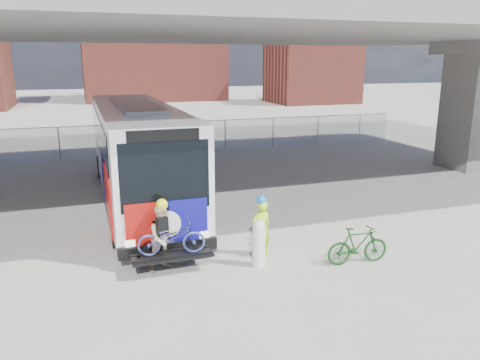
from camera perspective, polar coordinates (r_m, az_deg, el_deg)
name	(u,v)px	position (r m, az deg, el deg)	size (l,w,h in m)	color
ground	(217,225)	(15.10, -2.87, -5.50)	(160.00, 160.00, 0.00)	#9E9991
bus	(136,145)	(17.63, -12.53, 4.17)	(2.67, 12.95, 3.69)	silver
overpass	(184,20)	(18.14, -6.85, 18.75)	(40.00, 16.00, 7.95)	#605E59
chainlink_fence	(156,130)	(26.22, -10.26, 6.00)	(30.00, 0.06, 30.00)	gray
brick_buildings	(118,58)	(62.10, -14.65, 14.15)	(54.00, 22.00, 12.00)	brown
smokestack	(203,8)	(71.34, -4.58, 20.22)	(2.20, 2.20, 25.00)	brown
bollard	(259,242)	(11.96, 2.32, -7.51)	(0.33, 0.33, 1.25)	silver
cyclist_hivis	(261,227)	(12.54, 2.61, -5.75)	(0.62, 0.47, 1.69)	#C5F81A
cyclist_tan	(163,237)	(11.84, -9.33, -6.84)	(0.99, 0.88, 1.86)	#D0B585
bike_parked	(358,245)	(12.53, 14.16, -7.74)	(0.47, 1.66, 1.00)	#164518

